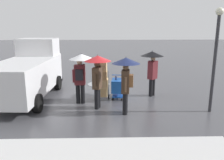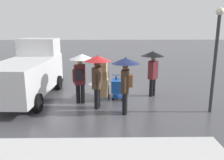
% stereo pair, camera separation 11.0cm
% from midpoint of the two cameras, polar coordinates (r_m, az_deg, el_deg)
% --- Properties ---
extents(ground_plane, '(90.00, 90.00, 0.00)m').
position_cam_midpoint_polar(ground_plane, '(10.76, 1.27, -4.22)').
color(ground_plane, '#4C4C51').
extents(slush_patch_under_van, '(1.24, 1.24, 0.01)m').
position_cam_midpoint_polar(slush_patch_under_van, '(13.15, -2.92, -0.97)').
color(slush_patch_under_van, '#999BA0').
rests_on(slush_patch_under_van, ground).
extents(cargo_van_parked_right, '(2.40, 5.44, 2.60)m').
position_cam_midpoint_polar(cargo_van_parked_right, '(11.12, -19.61, 1.86)').
color(cargo_van_parked_right, white).
rests_on(cargo_van_parked_right, ground).
extents(shopping_cart_vendor, '(0.65, 0.88, 1.04)m').
position_cam_midpoint_polar(shopping_cart_vendor, '(10.40, 1.75, -1.57)').
color(shopping_cart_vendor, '#1951B2').
rests_on(shopping_cart_vendor, ground).
extents(hand_dolly_boxes, '(0.58, 0.75, 1.73)m').
position_cam_midpoint_polar(hand_dolly_boxes, '(10.02, -1.99, -0.12)').
color(hand_dolly_boxes, '#515156').
rests_on(hand_dolly_boxes, ground).
extents(pedestrian_pink_side, '(1.04, 1.04, 2.15)m').
position_cam_midpoint_polar(pedestrian_pink_side, '(10.71, 10.31, 4.21)').
color(pedestrian_pink_side, black).
rests_on(pedestrian_pink_side, ground).
extents(pedestrian_black_side, '(1.04, 1.04, 2.15)m').
position_cam_midpoint_polar(pedestrian_black_side, '(9.01, -3.27, 2.72)').
color(pedestrian_black_side, black).
rests_on(pedestrian_black_side, ground).
extents(pedestrian_white_side, '(1.04, 1.04, 2.15)m').
position_cam_midpoint_polar(pedestrian_white_side, '(9.63, -7.37, 3.22)').
color(pedestrian_white_side, black).
rests_on(pedestrian_white_side, ground).
extents(pedestrian_far_side, '(1.04, 1.04, 2.15)m').
position_cam_midpoint_polar(pedestrian_far_side, '(8.43, 3.77, 1.87)').
color(pedestrian_far_side, black).
rests_on(pedestrian_far_side, ground).
extents(street_lamp, '(0.28, 0.28, 3.86)m').
position_cam_midpoint_polar(street_lamp, '(9.23, 24.63, 6.72)').
color(street_lamp, '#2D2D33').
rests_on(street_lamp, ground).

